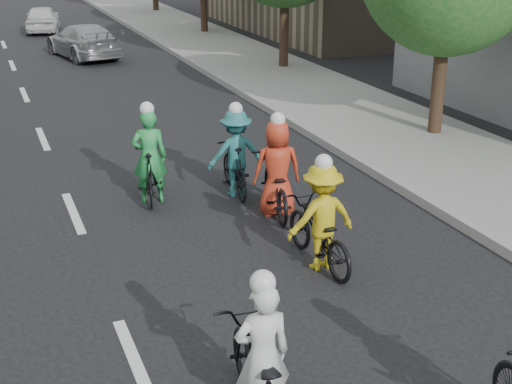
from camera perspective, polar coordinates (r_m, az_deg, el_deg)
ground at (r=8.80m, az=-9.62°, el=-13.34°), size 120.00×120.00×0.00m
sidewalk_right at (r=20.14m, az=6.59°, el=6.86°), size 4.00×80.00×0.15m
curb_right at (r=19.31m, az=1.44°, el=6.43°), size 0.18×80.00×0.18m
cyclist_1 at (r=10.65m, az=5.12°, el=-2.73°), size 1.08×1.92×1.80m
cyclist_2 at (r=13.29m, az=-8.53°, el=1.99°), size 0.79×1.70×1.90m
cyclist_3 at (r=13.43m, az=-1.66°, el=2.64°), size 1.13×1.71×1.81m
cyclist_4 at (r=12.57m, az=1.59°, el=1.08°), size 1.05×2.00×1.87m
cyclist_5 at (r=7.55m, az=0.29°, el=-14.06°), size 0.83×1.99×1.77m
follow_car_lead at (r=28.45m, az=-13.66°, el=11.67°), size 2.63×4.62×1.26m
follow_car_trail at (r=35.78m, az=-16.73°, el=13.15°), size 2.02×3.80×1.23m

